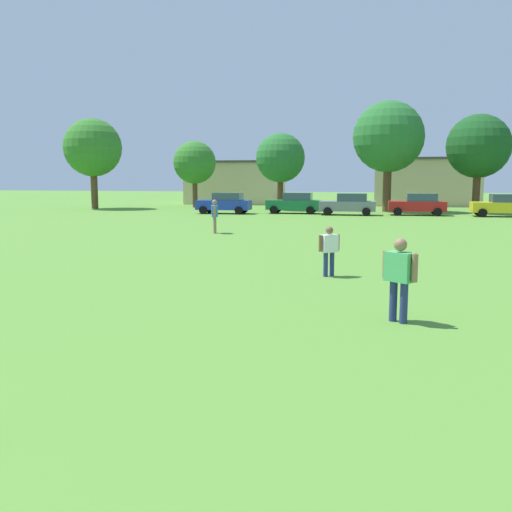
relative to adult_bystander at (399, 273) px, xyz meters
The scene contains 16 objects.
ground_plane 21.71m from the adult_bystander, 110.74° to the left, with size 160.00×160.00×0.00m, color #568C33.
adult_bystander is the anchor object (origin of this frame).
bystander_near_trees 19.35m from the adult_bystander, 116.97° to the left, with size 0.48×0.81×1.77m.
bystander_midfield 5.51m from the adult_bystander, 109.40° to the left, with size 0.59×0.51×1.50m.
parked_car_blue_0 35.26m from the adult_bystander, 110.58° to the left, with size 4.30×2.02×1.68m.
parked_car_green_1 35.05m from the adult_bystander, 101.38° to the left, with size 4.30×2.02×1.68m.
parked_car_gray_2 33.35m from the adult_bystander, 94.35° to the left, with size 4.30×2.02×1.68m.
parked_car_red_3 34.19m from the adult_bystander, 85.43° to the left, with size 4.30×2.02×1.68m.
parked_car_yellow_4 34.84m from the adult_bystander, 75.39° to the left, with size 4.30×2.02×1.68m.
tree_far_left 46.01m from the adult_bystander, 124.81° to the left, with size 5.31×5.31×8.27m.
tree_left 45.16m from the adult_bystander, 113.00° to the left, with size 4.07×4.07×6.35m.
tree_center_left 40.43m from the adult_bystander, 102.77° to the left, with size 4.38×4.38×6.82m.
tree_center_right 38.70m from the adult_bystander, 89.36° to the left, with size 5.94×5.94×9.26m.
tree_right 38.69m from the adult_bystander, 78.74° to the left, with size 5.10×5.10×7.95m.
house_left 51.22m from the adult_bystander, 84.90° to the left, with size 10.77×7.94×4.89m.
house_right 53.41m from the adult_bystander, 107.22° to the left, with size 10.28×8.04×4.66m.
Camera 1 is at (7.16, -2.10, 2.96)m, focal length 40.23 mm.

